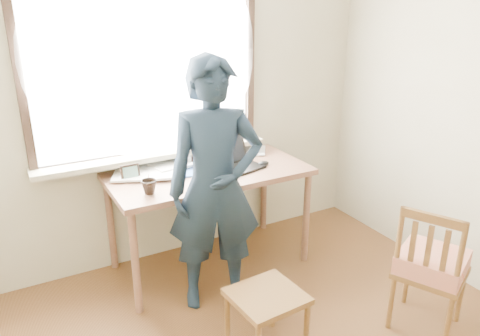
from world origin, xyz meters
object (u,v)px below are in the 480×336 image
desk (209,181)px  mug_white (184,160)px  mug_dark (149,187)px  side_chair (431,265)px  work_chair (267,303)px  person (215,188)px  laptop (234,160)px

desk → mug_white: size_ratio=12.05×
mug_dark → side_chair: 1.93m
mug_dark → side_chair: size_ratio=0.12×
side_chair → mug_dark: bearing=141.0°
mug_white → side_chair: mug_white is taller
work_chair → side_chair: size_ratio=0.49×
work_chair → person: (-0.03, 0.64, 0.53)m
laptop → work_chair: bearing=-108.2°
side_chair → person: size_ratio=0.51×
work_chair → mug_white: bearing=89.3°
laptop → work_chair: 1.24m
work_chair → side_chair: side_chair is taller
desk → laptop: size_ratio=3.67×
mug_white → side_chair: 1.95m
laptop → mug_dark: 0.78m
mug_white → mug_dark: same height
desk → laptop: laptop is taller
laptop → work_chair: (-0.35, -1.06, -0.53)m
mug_white → work_chair: 1.39m
mug_white → work_chair: bearing=-90.7°
mug_dark → person: (0.38, -0.25, 0.01)m
work_chair → mug_dark: bearing=114.7°
work_chair → person: bearing=92.3°
mug_dark → side_chair: (1.47, -1.19, -0.41)m
side_chair → person: person is taller
mug_dark → side_chair: mug_dark is taller
laptop → mug_dark: bearing=-166.8°
desk → mug_white: mug_white is taller
mug_white → work_chair: size_ratio=0.29×
laptop → mug_dark: size_ratio=3.91×
work_chair → side_chair: (1.06, -0.30, 0.11)m
mug_white → person: size_ratio=0.07×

